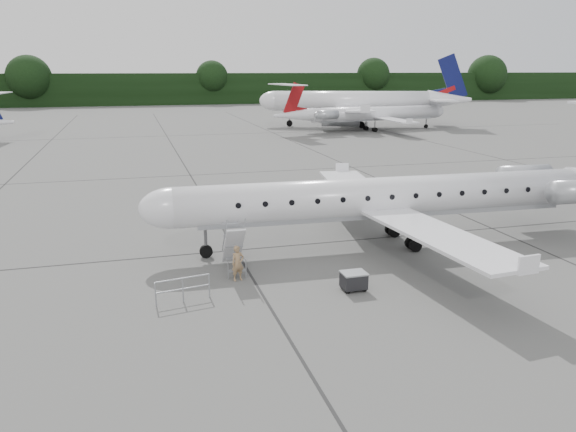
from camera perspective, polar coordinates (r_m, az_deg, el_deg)
name	(u,v)px	position (r m, az deg, el deg)	size (l,w,h in m)	color
ground	(387,278)	(25.74, 9.99, -6.20)	(320.00, 320.00, 0.00)	#575755
treeline	(170,89)	(152.06, -11.88, 12.51)	(260.00, 4.00, 8.00)	black
main_regional_jet	(388,177)	(29.65, 10.10, 3.87)	(28.29, 20.37, 7.25)	white
airstair	(234,247)	(25.98, -5.55, -3.18)	(0.85, 2.23, 2.27)	white
passenger	(238,263)	(24.90, -5.12, -4.80)	(0.58, 0.38, 1.60)	#947451
safety_railing	(183,290)	(23.07, -10.62, -7.41)	(2.20, 0.08, 1.00)	#94979C
baggage_cart	(354,281)	(24.00, 6.69, -6.54)	(0.99, 0.80, 0.86)	black
bg_narrowbody	(351,91)	(92.48, 6.45, 12.50)	(31.43, 22.63, 11.28)	white
bg_regional_right	(377,107)	(86.69, 9.01, 10.91)	(27.33, 19.68, 7.17)	white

